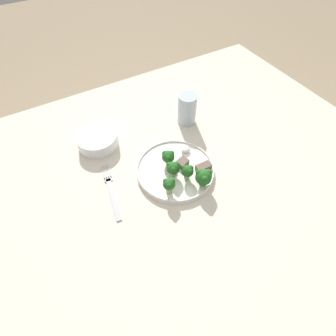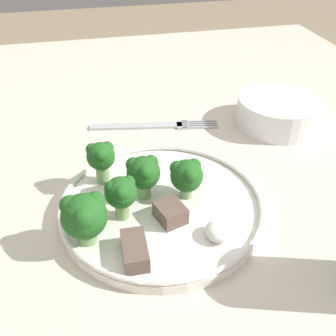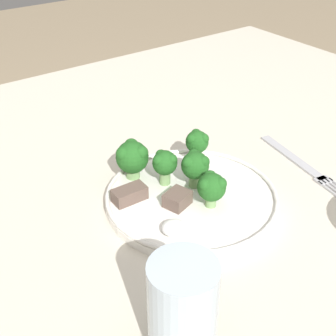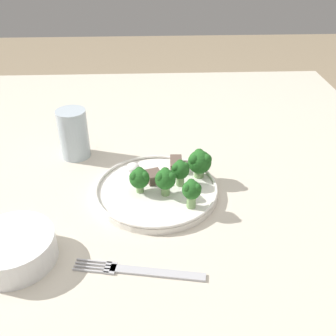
{
  "view_description": "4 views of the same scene",
  "coord_description": "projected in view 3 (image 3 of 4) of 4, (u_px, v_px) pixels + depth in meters",
  "views": [
    {
      "loc": [
        -0.28,
        -0.4,
        1.36
      ],
      "look_at": [
        -0.04,
        0.02,
        0.75
      ],
      "focal_mm": 28.0,
      "sensor_mm": 36.0,
      "label": 1
    },
    {
      "loc": [
        0.33,
        -0.05,
        1.03
      ],
      "look_at": [
        -0.03,
        0.03,
        0.76
      ],
      "focal_mm": 42.0,
      "sensor_mm": 36.0,
      "label": 2
    },
    {
      "loc": [
        0.32,
        0.42,
        1.11
      ],
      "look_at": [
        0.01,
        -0.0,
        0.77
      ],
      "focal_mm": 50.0,
      "sensor_mm": 36.0,
      "label": 3
    },
    {
      "loc": [
        -0.63,
        0.02,
        1.18
      ],
      "look_at": [
        0.01,
        -0.01,
        0.76
      ],
      "focal_mm": 42.0,
      "sensor_mm": 36.0,
      "label": 4
    }
  ],
  "objects": [
    {
      "name": "broccoli_floret_near_rim_left",
      "position": [
        197.0,
        143.0,
        0.7
      ],
      "size": [
        0.04,
        0.03,
        0.06
      ],
      "color": "#7FA866",
      "rests_on": "dinner_plate"
    },
    {
      "name": "meat_slice_middle_slice",
      "position": [
        177.0,
        199.0,
        0.63
      ],
      "size": [
        0.04,
        0.04,
        0.02
      ],
      "color": "brown",
      "rests_on": "dinner_plate"
    },
    {
      "name": "table",
      "position": [
        177.0,
        242.0,
        0.7
      ],
      "size": [
        1.37,
        1.11,
        0.72
      ],
      "color": "beige",
      "rests_on": "ground_plane"
    },
    {
      "name": "broccoli_floret_center_left",
      "position": [
        195.0,
        165.0,
        0.65
      ],
      "size": [
        0.04,
        0.04,
        0.05
      ],
      "color": "#7FA866",
      "rests_on": "dinner_plate"
    },
    {
      "name": "sauce_dollop",
      "position": [
        173.0,
        228.0,
        0.58
      ],
      "size": [
        0.03,
        0.03,
        0.02
      ],
      "color": "white",
      "rests_on": "dinner_plate"
    },
    {
      "name": "broccoli_floret_center_back",
      "position": [
        165.0,
        163.0,
        0.66
      ],
      "size": [
        0.04,
        0.04,
        0.05
      ],
      "color": "#7FA866",
      "rests_on": "dinner_plate"
    },
    {
      "name": "dinner_plate",
      "position": [
        191.0,
        198.0,
        0.65
      ],
      "size": [
        0.24,
        0.24,
        0.02
      ],
      "color": "white",
      "rests_on": "table"
    },
    {
      "name": "drinking_glass",
      "position": [
        182.0,
        316.0,
        0.43
      ],
      "size": [
        0.06,
        0.06,
        0.11
      ],
      "color": "#B2C1CC",
      "rests_on": "table"
    },
    {
      "name": "meat_slice_front_slice",
      "position": [
        129.0,
        194.0,
        0.64
      ],
      "size": [
        0.05,
        0.03,
        0.02
      ],
      "color": "brown",
      "rests_on": "dinner_plate"
    },
    {
      "name": "broccoli_floret_back_left",
      "position": [
        132.0,
        157.0,
        0.67
      ],
      "size": [
        0.05,
        0.05,
        0.06
      ],
      "color": "#7FA866",
      "rests_on": "dinner_plate"
    },
    {
      "name": "broccoli_floret_front_left",
      "position": [
        212.0,
        187.0,
        0.61
      ],
      "size": [
        0.04,
        0.04,
        0.05
      ],
      "color": "#7FA866",
      "rests_on": "dinner_plate"
    },
    {
      "name": "fork",
      "position": [
        303.0,
        165.0,
        0.73
      ],
      "size": [
        0.05,
        0.2,
        0.0
      ],
      "color": "#B2B2B7",
      "rests_on": "table"
    }
  ]
}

